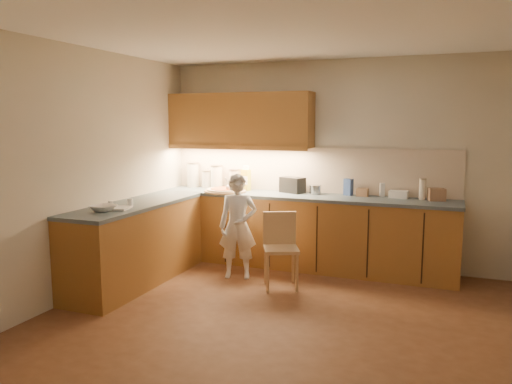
% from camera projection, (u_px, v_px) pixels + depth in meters
% --- Properties ---
extents(room, '(4.54, 4.50, 2.62)m').
position_uv_depth(room, '(291.00, 139.00, 4.43)').
color(room, brown).
rests_on(room, ground).
extents(l_counter, '(3.77, 2.62, 0.92)m').
position_uv_depth(l_counter, '(248.00, 235.00, 6.08)').
color(l_counter, '#99652C').
rests_on(l_counter, ground).
extents(backsplash, '(3.75, 0.02, 0.58)m').
position_uv_depth(backsplash, '(309.00, 170.00, 6.46)').
color(backsplash, beige).
rests_on(backsplash, l_counter).
extents(upper_cabinets, '(1.95, 0.36, 0.73)m').
position_uv_depth(upper_cabinets, '(240.00, 120.00, 6.55)').
color(upper_cabinets, '#99652C').
rests_on(upper_cabinets, ground).
extents(pizza_on_board, '(0.54, 0.54, 0.22)m').
position_uv_depth(pizza_on_board, '(225.00, 190.00, 6.48)').
color(pizza_on_board, '#A68053').
rests_on(pizza_on_board, l_counter).
extents(child, '(0.52, 0.41, 1.23)m').
position_uv_depth(child, '(238.00, 226.00, 5.84)').
color(child, white).
rests_on(child, ground).
extents(wooden_chair, '(0.49, 0.49, 0.83)m').
position_uv_depth(wooden_chair, '(280.00, 244.00, 5.55)').
color(wooden_chair, tan).
rests_on(wooden_chair, ground).
extents(mixing_bowl, '(0.26, 0.26, 0.06)m').
position_uv_depth(mixing_bowl, '(103.00, 208.00, 5.10)').
color(mixing_bowl, white).
rests_on(mixing_bowl, l_counter).
extents(canister_a, '(0.17, 0.17, 0.35)m').
position_uv_depth(canister_a, '(193.00, 174.00, 6.98)').
color(canister_a, silver).
rests_on(canister_a, l_counter).
extents(canister_b, '(0.14, 0.14, 0.25)m').
position_uv_depth(canister_b, '(207.00, 179.00, 6.88)').
color(canister_b, silver).
rests_on(canister_b, l_counter).
extents(canister_c, '(0.17, 0.17, 0.32)m').
position_uv_depth(canister_c, '(217.00, 177.00, 6.83)').
color(canister_c, white).
rests_on(canister_c, l_counter).
extents(canister_d, '(0.17, 0.17, 0.28)m').
position_uv_depth(canister_d, '(235.00, 179.00, 6.72)').
color(canister_d, silver).
rests_on(canister_d, l_counter).
extents(oil_jug, '(0.13, 0.11, 0.33)m').
position_uv_depth(oil_jug, '(246.00, 179.00, 6.62)').
color(oil_jug, gold).
rests_on(oil_jug, l_counter).
extents(toaster, '(0.36, 0.29, 0.20)m').
position_uv_depth(toaster, '(292.00, 185.00, 6.43)').
color(toaster, black).
rests_on(toaster, l_counter).
extents(steel_pot, '(0.15, 0.15, 0.12)m').
position_uv_depth(steel_pot, '(315.00, 189.00, 6.30)').
color(steel_pot, '#ADADB2').
rests_on(steel_pot, l_counter).
extents(blue_box, '(0.12, 0.11, 0.21)m').
position_uv_depth(blue_box, '(348.00, 187.00, 6.19)').
color(blue_box, '#2F4B8F').
rests_on(blue_box, l_counter).
extents(card_box_a, '(0.14, 0.11, 0.10)m').
position_uv_depth(card_box_a, '(362.00, 192.00, 6.11)').
color(card_box_a, '#A17856').
rests_on(card_box_a, l_counter).
extents(white_bottle, '(0.07, 0.07, 0.17)m').
position_uv_depth(white_bottle, '(382.00, 190.00, 6.08)').
color(white_bottle, white).
rests_on(white_bottle, l_counter).
extents(flat_pack, '(0.22, 0.16, 0.09)m').
position_uv_depth(flat_pack, '(399.00, 194.00, 5.99)').
color(flat_pack, white).
rests_on(flat_pack, l_counter).
extents(tall_jar, '(0.08, 0.08, 0.25)m').
position_uv_depth(tall_jar, '(422.00, 189.00, 5.84)').
color(tall_jar, white).
rests_on(tall_jar, l_counter).
extents(card_box_b, '(0.21, 0.18, 0.14)m').
position_uv_depth(card_box_b, '(437.00, 195.00, 5.77)').
color(card_box_b, '#A07756').
rests_on(card_box_b, l_counter).
extents(dough_cloth, '(0.34, 0.29, 0.02)m').
position_uv_depth(dough_cloth, '(115.00, 208.00, 5.23)').
color(dough_cloth, white).
rests_on(dough_cloth, l_counter).
extents(spice_jar_a, '(0.07, 0.07, 0.07)m').
position_uv_depth(spice_jar_a, '(111.00, 204.00, 5.32)').
color(spice_jar_a, silver).
rests_on(spice_jar_a, l_counter).
extents(spice_jar_b, '(0.06, 0.06, 0.08)m').
position_uv_depth(spice_jar_b, '(130.00, 203.00, 5.39)').
color(spice_jar_b, white).
rests_on(spice_jar_b, l_counter).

